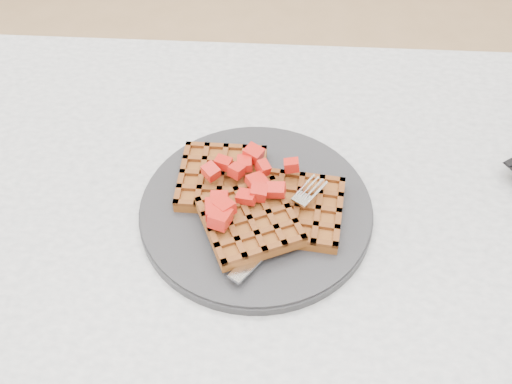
% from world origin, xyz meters
% --- Properties ---
extents(table, '(1.20, 0.80, 0.75)m').
position_xyz_m(table, '(0.00, 0.00, 0.64)').
color(table, silver).
rests_on(table, ground).
extents(plate, '(0.29, 0.29, 0.02)m').
position_xyz_m(plate, '(-0.07, 0.04, 0.76)').
color(plate, black).
rests_on(plate, table).
extents(waffles, '(0.21, 0.20, 0.03)m').
position_xyz_m(waffles, '(-0.07, 0.03, 0.78)').
color(waffles, brown).
rests_on(waffles, plate).
extents(strawberry_pile, '(0.15, 0.15, 0.02)m').
position_xyz_m(strawberry_pile, '(-0.07, 0.04, 0.80)').
color(strawberry_pile, '#990300').
rests_on(strawberry_pile, waffles).
extents(fork, '(0.12, 0.16, 0.02)m').
position_xyz_m(fork, '(-0.03, 0.00, 0.77)').
color(fork, silver).
rests_on(fork, plate).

